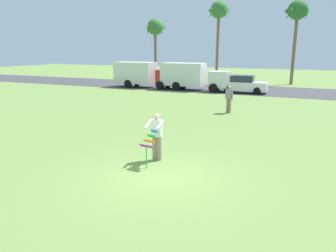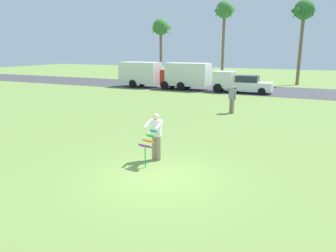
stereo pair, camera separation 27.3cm
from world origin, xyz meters
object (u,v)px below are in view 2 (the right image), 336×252
at_px(parked_truck_red_cab, 147,74).
at_px(palm_tree_right_near, 224,14).
at_px(person_kite_flyer, 156,135).
at_px(parked_car_white, 248,85).
at_px(palm_tree_left_near, 161,29).
at_px(palm_tree_centre_far, 304,14).
at_px(kite_held, 148,142).
at_px(person_walker_near, 232,99).
at_px(parked_truck_white_box, 196,76).

distance_m(parked_truck_red_cab, palm_tree_right_near, 13.75).
distance_m(person_kite_flyer, parked_car_white, 19.70).
bearing_deg(person_kite_flyer, palm_tree_left_near, 115.90).
relative_size(person_kite_flyer, palm_tree_left_near, 0.22).
bearing_deg(parked_truck_red_cab, palm_tree_centre_far, 33.24).
relative_size(kite_held, palm_tree_left_near, 0.16).
height_order(parked_truck_red_cab, parked_car_white, parked_truck_red_cab).
relative_size(parked_truck_red_cab, person_walker_near, 3.88).
bearing_deg(person_walker_near, parked_car_white, 95.37).
bearing_deg(parked_truck_red_cab, person_walker_near, -40.91).
xyz_separation_m(parked_truck_white_box, palm_tree_left_near, (-8.31, 9.16, 5.04)).
height_order(palm_tree_right_near, palm_tree_centre_far, palm_tree_right_near).
bearing_deg(palm_tree_right_near, kite_held, -78.95).
height_order(palm_tree_left_near, palm_tree_right_near, palm_tree_right_near).
xyz_separation_m(person_kite_flyer, parked_truck_red_cab, (-11.13, 19.69, 0.46)).
height_order(palm_tree_centre_far, person_walker_near, palm_tree_centre_far).
relative_size(parked_truck_white_box, palm_tree_centre_far, 0.74).
height_order(parked_truck_red_cab, palm_tree_centre_far, palm_tree_centre_far).
distance_m(kite_held, parked_truck_white_box, 21.15).
distance_m(person_kite_flyer, palm_tree_left_near, 32.54).
distance_m(parked_truck_white_box, palm_tree_left_near, 13.36).
relative_size(palm_tree_left_near, person_walker_near, 4.52).
bearing_deg(kite_held, palm_tree_left_near, 115.43).
xyz_separation_m(parked_truck_red_cab, palm_tree_right_near, (5.07, 10.82, 6.80)).
bearing_deg(parked_truck_white_box, palm_tree_centre_far, 46.67).
bearing_deg(person_kite_flyer, parked_car_white, 91.67).
distance_m(kite_held, palm_tree_right_near, 32.61).
distance_m(parked_car_white, palm_tree_centre_far, 12.16).
bearing_deg(parked_truck_red_cab, person_kite_flyer, -60.52).
bearing_deg(palm_tree_right_near, parked_car_white, -63.14).
bearing_deg(parked_car_white, person_kite_flyer, -88.33).
distance_m(kite_held, parked_truck_red_cab, 23.22).
distance_m(parked_truck_white_box, parked_car_white, 5.16).
bearing_deg(parked_truck_white_box, parked_truck_red_cab, -180.00).
xyz_separation_m(parked_car_white, palm_tree_left_near, (-13.43, 9.17, 5.67)).
xyz_separation_m(palm_tree_right_near, person_walker_near, (6.42, -20.78, -7.28)).
xyz_separation_m(palm_tree_left_near, palm_tree_centre_far, (17.11, 0.16, 1.20)).
xyz_separation_m(person_kite_flyer, parked_truck_white_box, (-5.70, 19.69, 0.46)).
height_order(parked_truck_white_box, parked_car_white, parked_truck_white_box).
xyz_separation_m(parked_truck_red_cab, palm_tree_left_near, (-2.88, 9.16, 5.04)).
distance_m(palm_tree_right_near, palm_tree_centre_far, 9.30).
height_order(parked_truck_white_box, person_walker_near, parked_truck_white_box).
bearing_deg(palm_tree_left_near, palm_tree_right_near, 11.77).
bearing_deg(parked_car_white, palm_tree_centre_far, 68.49).
height_order(kite_held, palm_tree_right_near, palm_tree_right_near).
bearing_deg(palm_tree_left_near, person_walker_near, -53.08).
bearing_deg(parked_car_white, palm_tree_left_near, 145.70).
xyz_separation_m(kite_held, parked_truck_red_cab, (-11.16, 20.36, 0.56)).
height_order(person_kite_flyer, person_walker_near, same).
relative_size(parked_truck_white_box, palm_tree_right_near, 0.69).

